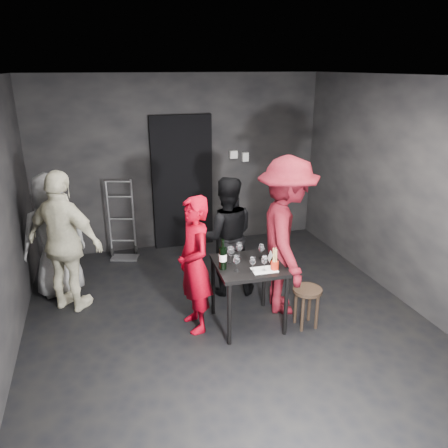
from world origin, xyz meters
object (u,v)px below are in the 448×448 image
object	(u,v)px
man_maroon	(287,218)
bystander_cream	(64,233)
stool	(307,297)
server_red	(194,263)
bystander_grey	(54,232)
wine_bottle	(223,257)
woman_black	(226,235)
tasting_table	(249,272)
breadstick_cup	(275,259)
hand_truck	(124,243)

from	to	relation	value
man_maroon	bystander_cream	bearing A→B (deg)	88.13
stool	server_red	bearing A→B (deg)	163.97
server_red	bystander_cream	size ratio (longest dim) A/B	0.81
stool	bystander_grey	distance (m)	3.19
man_maroon	bystander_grey	world-z (taller)	man_maroon
server_red	wine_bottle	bearing A→B (deg)	56.18
woman_black	man_maroon	distance (m)	0.89
wine_bottle	man_maroon	bearing A→B (deg)	15.96
tasting_table	man_maroon	world-z (taller)	man_maroon
stool	woman_black	world-z (taller)	woman_black
woman_black	breadstick_cup	bearing A→B (deg)	113.84
hand_truck	tasting_table	distance (m)	2.64
woman_black	wine_bottle	world-z (taller)	woman_black
server_red	wine_bottle	xyz separation A→B (m)	(0.28, -0.14, 0.09)
stool	breadstick_cup	size ratio (longest dim) A/B	1.80
bystander_cream	breadstick_cup	xyz separation A→B (m)	(2.14, -1.16, -0.11)
wine_bottle	tasting_table	bearing A→B (deg)	5.55
bystander_cream	wine_bottle	world-z (taller)	bystander_cream
man_maroon	bystander_cream	xyz separation A→B (m)	(-2.46, 0.74, -0.19)
woman_black	man_maroon	size ratio (longest dim) A/B	0.68
tasting_table	bystander_cream	xyz separation A→B (m)	(-1.93, 0.95, 0.32)
server_red	breadstick_cup	size ratio (longest dim) A/B	6.02
hand_truck	man_maroon	xyz separation A→B (m)	(1.73, -2.10, 0.94)
woman_black	bystander_grey	xyz separation A→B (m)	(-2.07, 0.58, 0.06)
hand_truck	tasting_table	bearing A→B (deg)	-45.08
woman_black	breadstick_cup	size ratio (longest dim) A/B	6.01
bystander_cream	hand_truck	bearing A→B (deg)	-81.02
man_maroon	bystander_grey	size ratio (longest dim) A/B	1.38
stool	wine_bottle	size ratio (longest dim) A/B	1.38
tasting_table	woman_black	bearing A→B (deg)	90.50
bystander_grey	hand_truck	bearing A→B (deg)	-151.36
hand_truck	bystander_cream	distance (m)	1.71
bystander_cream	man_maroon	bearing A→B (deg)	-159.74
tasting_table	stool	distance (m)	0.72
tasting_table	woman_black	xyz separation A→B (m)	(-0.01, 0.82, 0.13)
bystander_cream	bystander_grey	distance (m)	0.49
hand_truck	breadstick_cup	size ratio (longest dim) A/B	4.61
hand_truck	server_red	xyz separation A→B (m)	(0.62, -2.20, 0.57)
stool	breadstick_cup	world-z (taller)	breadstick_cup
man_maroon	bystander_cream	world-z (taller)	man_maroon
woman_black	bystander_cream	world-z (taller)	bystander_cream
stool	bystander_grey	bearing A→B (deg)	148.74
server_red	breadstick_cup	bearing A→B (deg)	61.22
bystander_cream	bystander_grey	bearing A→B (deg)	-34.11
bystander_cream	bystander_grey	size ratio (longest dim) A/B	1.16
bystander_cream	wine_bottle	distance (m)	1.90
tasting_table	server_red	distance (m)	0.61
hand_truck	wine_bottle	xyz separation A→B (m)	(0.90, -2.34, 0.66)
server_red	bystander_cream	bearing A→B (deg)	-129.21
stool	woman_black	distance (m)	1.29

